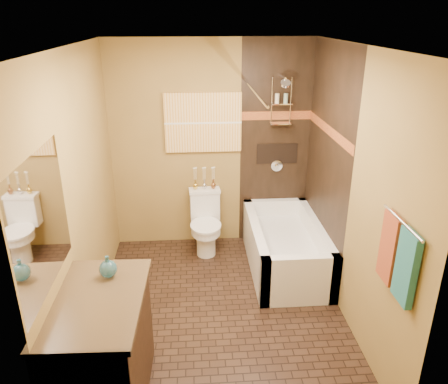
{
  "coord_description": "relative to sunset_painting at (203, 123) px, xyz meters",
  "views": [
    {
      "loc": [
        -0.22,
        -3.56,
        2.73
      ],
      "look_at": [
        0.07,
        0.4,
        1.11
      ],
      "focal_mm": 35.0,
      "sensor_mm": 36.0,
      "label": 1
    }
  ],
  "objects": [
    {
      "name": "bud_vases",
      "position": [
        0.0,
        -0.09,
        -0.65
      ],
      "size": [
        0.28,
        0.06,
        0.27
      ],
      "color": "gold",
      "rests_on": "toilet"
    },
    {
      "name": "alcove_niche",
      "position": [
        0.9,
        0.01,
        -0.4
      ],
      "size": [
        0.5,
        0.01,
        0.25
      ],
      "primitive_type": "cube",
      "color": "black",
      "rests_on": "alcove_tile_back"
    },
    {
      "name": "vanity_mirror",
      "position": [
        -1.09,
        -2.48,
        -0.05
      ],
      "size": [
        0.01,
        1.0,
        0.9
      ],
      "primitive_type": "cube",
      "color": "white",
      "rests_on": "wall_left"
    },
    {
      "name": "mosaic_band_right",
      "position": [
        1.27,
        -0.73,
        0.07
      ],
      "size": [
        0.01,
        1.5,
        0.1
      ],
      "primitive_type": "cube",
      "color": "maroon",
      "rests_on": "alcove_tile_right"
    },
    {
      "name": "wall_right",
      "position": [
        1.3,
        -1.48,
        -0.3
      ],
      "size": [
        0.02,
        3.0,
        2.5
      ],
      "primitive_type": "cube",
      "color": "olive",
      "rests_on": "floor"
    },
    {
      "name": "curtain_rod",
      "position": [
        0.5,
        -0.73,
        0.47
      ],
      "size": [
        0.03,
        1.55,
        0.03
      ],
      "primitive_type": "cylinder",
      "rotation": [
        1.57,
        0.0,
        0.0
      ],
      "color": "silver",
      "rests_on": "wall_back"
    },
    {
      "name": "ceiling",
      "position": [
        0.1,
        -1.48,
        0.95
      ],
      "size": [
        3.0,
        3.0,
        0.0
      ],
      "primitive_type": "plane",
      "color": "silver",
      "rests_on": "wall_back"
    },
    {
      "name": "bathtub",
      "position": [
        0.9,
        -0.73,
        -1.33
      ],
      "size": [
        0.8,
        1.5,
        0.55
      ],
      "color": "white",
      "rests_on": "floor"
    },
    {
      "name": "vanity",
      "position": [
        -0.83,
        -2.48,
        -1.09
      ],
      "size": [
        0.67,
        1.05,
        0.91
      ],
      "rotation": [
        0.0,
        0.0,
        -0.04
      ],
      "color": "black",
      "rests_on": "floor"
    },
    {
      "name": "wall_left",
      "position": [
        -1.1,
        -1.48,
        -0.3
      ],
      "size": [
        0.02,
        3.0,
        2.5
      ],
      "primitive_type": "cube",
      "color": "olive",
      "rests_on": "floor"
    },
    {
      "name": "alcove_tile_right",
      "position": [
        1.28,
        -0.73,
        -0.3
      ],
      "size": [
        0.01,
        1.5,
        2.5
      ],
      "primitive_type": "cube",
      "color": "black",
      "rests_on": "wall_right"
    },
    {
      "name": "teal_bottle",
      "position": [
        -0.78,
        -2.2,
        -0.55
      ],
      "size": [
        0.15,
        0.15,
        0.21
      ],
      "primitive_type": null,
      "rotation": [
        0.0,
        0.0,
        0.14
      ],
      "color": "#215865",
      "rests_on": "vanity"
    },
    {
      "name": "towel_rust",
      "position": [
        1.26,
        -2.4,
        -0.37
      ],
      "size": [
        0.05,
        0.22,
        0.52
      ],
      "primitive_type": "cube",
      "color": "maroon",
      "rests_on": "towel_bar"
    },
    {
      "name": "wall_back",
      "position": [
        0.1,
        0.02,
        -0.3
      ],
      "size": [
        2.4,
        0.02,
        2.5
      ],
      "primitive_type": "cube",
      "color": "olive",
      "rests_on": "floor"
    },
    {
      "name": "alcove_tile_back",
      "position": [
        0.87,
        0.01,
        -0.3
      ],
      "size": [
        0.85,
        0.01,
        2.5
      ],
      "primitive_type": "cube",
      "color": "black",
      "rests_on": "wall_back"
    },
    {
      "name": "shower_fixtures",
      "position": [
        0.9,
        -0.1,
        0.12
      ],
      "size": [
        0.24,
        0.33,
        1.16
      ],
      "color": "silver",
      "rests_on": "floor"
    },
    {
      "name": "floor",
      "position": [
        0.1,
        -1.48,
        -1.55
      ],
      "size": [
        3.0,
        3.0,
        0.0
      ],
      "primitive_type": "plane",
      "color": "black",
      "rests_on": "ground"
    },
    {
      "name": "toilet",
      "position": [
        0.0,
        -0.25,
        -1.17
      ],
      "size": [
        0.39,
        0.57,
        0.75
      ],
      "rotation": [
        0.0,
        0.0,
        0.07
      ],
      "color": "white",
      "rests_on": "floor"
    },
    {
      "name": "sunset_painting",
      "position": [
        0.0,
        0.0,
        0.0
      ],
      "size": [
        0.9,
        0.04,
        0.7
      ],
      "primitive_type": "cube",
      "color": "gold",
      "rests_on": "wall_back"
    },
    {
      "name": "mosaic_band_back",
      "position": [
        0.87,
        0.0,
        0.07
      ],
      "size": [
        0.85,
        0.01,
        0.1
      ],
      "primitive_type": "cube",
      "color": "maroon",
      "rests_on": "alcove_tile_back"
    },
    {
      "name": "towel_bar",
      "position": [
        1.25,
        -2.53,
        -0.1
      ],
      "size": [
        0.02,
        0.55,
        0.02
      ],
      "primitive_type": "cylinder",
      "rotation": [
        1.57,
        0.0,
        0.0
      ],
      "color": "silver",
      "rests_on": "wall_right"
    },
    {
      "name": "towel_teal",
      "position": [
        1.26,
        -2.66,
        -0.37
      ],
      "size": [
        0.05,
        0.22,
        0.52
      ],
      "primitive_type": "cube",
      "color": "#1F6667",
      "rests_on": "towel_bar"
    },
    {
      "name": "wall_front",
      "position": [
        0.1,
        -2.98,
        -0.3
      ],
      "size": [
        2.4,
        0.02,
        2.5
      ],
      "primitive_type": "cube",
      "color": "olive",
      "rests_on": "floor"
    }
  ]
}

